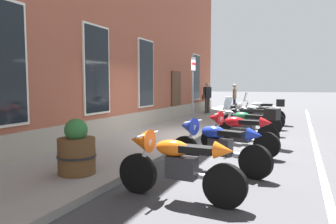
{
  "coord_description": "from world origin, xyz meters",
  "views": [
    {
      "loc": [
        -9.07,
        -2.76,
        1.67
      ],
      "look_at": [
        -0.06,
        1.01,
        0.84
      ],
      "focal_mm": 33.72,
      "sensor_mm": 36.0,
      "label": 1
    }
  ],
  "objects": [
    {
      "name": "motorcycle_red_sport",
      "position": [
        -1.5,
        -1.36,
        0.57
      ],
      "size": [
        0.7,
        1.96,
        1.04
      ],
      "color": "black",
      "rests_on": "ground_plane"
    },
    {
      "name": "motorcycle_orange_sport",
      "position": [
        -4.86,
        -1.09,
        0.55
      ],
      "size": [
        0.62,
        2.0,
        1.01
      ],
      "color": "black",
      "rests_on": "ground_plane"
    },
    {
      "name": "parking_sign",
      "position": [
        1.05,
        0.56,
        1.74
      ],
      "size": [
        0.36,
        0.07,
        2.5
      ],
      "color": "#4C4C51",
      "rests_on": "sidewalk"
    },
    {
      "name": "motorcycle_white_sport",
      "position": [
        3.32,
        -1.13,
        0.56
      ],
      "size": [
        0.62,
        2.16,
        1.02
      ],
      "color": "black",
      "rests_on": "ground_plane"
    },
    {
      "name": "motorcycle_green_touring",
      "position": [
        -0.08,
        -1.47,
        0.56
      ],
      "size": [
        0.9,
        1.91,
        1.34
      ],
      "color": "black",
      "rests_on": "ground_plane"
    },
    {
      "name": "motorcycle_black_sport",
      "position": [
        1.73,
        -1.17,
        0.57
      ],
      "size": [
        0.62,
        2.07,
        1.06
      ],
      "color": "black",
      "rests_on": "ground_plane"
    },
    {
      "name": "pedestrian_dark_jacket",
      "position": [
        7.64,
        1.9,
        1.09
      ],
      "size": [
        0.61,
        0.4,
        1.71
      ],
      "color": "#38332D",
      "rests_on": "sidewalk"
    },
    {
      "name": "motorcycle_silver_touring",
      "position": [
        4.88,
        -1.31,
        0.57
      ],
      "size": [
        0.62,
        2.1,
        1.37
      ],
      "color": "black",
      "rests_on": "ground_plane"
    },
    {
      "name": "lane_stripe",
      "position": [
        0.0,
        -3.2,
        0.0
      ],
      "size": [
        27.69,
        0.12,
        0.01
      ],
      "primitive_type": "cube",
      "color": "silver",
      "rests_on": "ground_plane"
    },
    {
      "name": "motorcycle_blue_sport",
      "position": [
        -3.15,
        -1.26,
        0.55
      ],
      "size": [
        0.83,
        2.1,
        1.01
      ],
      "color": "black",
      "rests_on": "ground_plane"
    },
    {
      "name": "sidewalk",
      "position": [
        0.0,
        1.3,
        0.06
      ],
      "size": [
        27.69,
        2.6,
        0.13
      ],
      "primitive_type": "cube",
      "color": "gray",
      "rests_on": "ground_plane"
    },
    {
      "name": "ground_plane",
      "position": [
        0.0,
        0.0,
        0.0
      ],
      "size": [
        140.0,
        140.0,
        0.0
      ],
      "primitive_type": "plane",
      "color": "#38383A"
    },
    {
      "name": "barrel_planter",
      "position": [
        -4.69,
        0.8,
        0.53
      ],
      "size": [
        0.67,
        0.67,
        0.97
      ],
      "color": "brown",
      "rests_on": "sidewalk"
    },
    {
      "name": "pedestrian_tan_coat",
      "position": [
        8.64,
        0.61,
        1.02
      ],
      "size": [
        0.58,
        0.28,
        1.6
      ],
      "color": "#2D3351",
      "rests_on": "sidewalk"
    }
  ]
}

